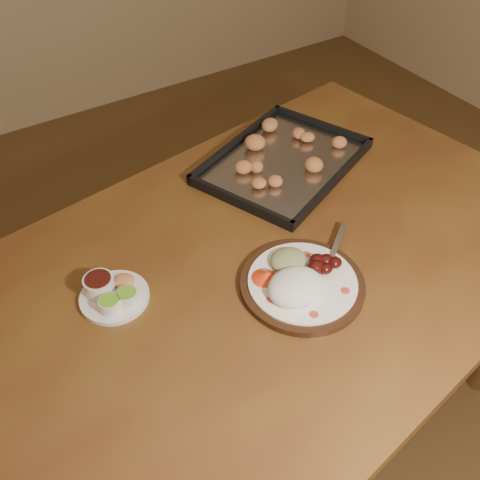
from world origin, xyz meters
TOP-DOWN VIEW (x-y plane):
  - ground at (0.00, 0.00)m, footprint 4.00×4.00m
  - dining_table at (-0.18, -0.13)m, footprint 1.62×1.13m
  - dinner_plate at (-0.15, -0.23)m, footprint 0.32×0.26m
  - condiment_saucer at (-0.49, -0.05)m, footprint 0.14×0.14m
  - baking_tray at (0.08, 0.13)m, footprint 0.52×0.46m

SIDE VIEW (x-z plane):
  - ground at x=0.00m, z-range 0.00..0.00m
  - dining_table at x=-0.18m, z-range 0.28..1.03m
  - baking_tray at x=0.08m, z-range 0.74..0.79m
  - condiment_saucer at x=-0.49m, z-range 0.74..0.79m
  - dinner_plate at x=-0.15m, z-range 0.74..0.80m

